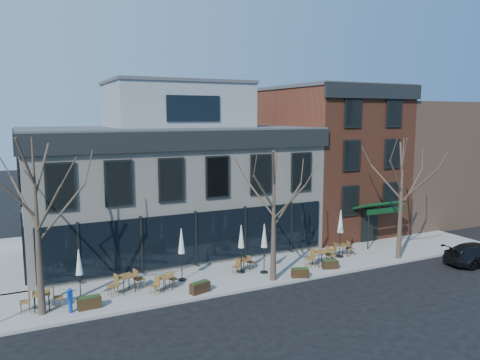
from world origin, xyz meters
name	(u,v)px	position (x,y,z in m)	size (l,w,h in m)	color
ground	(196,269)	(0.00, 0.00, 0.00)	(120.00, 120.00, 0.00)	black
sidewalk_front	(262,271)	(3.25, -2.15, 0.07)	(33.50, 4.70, 0.15)	gray
corner_building	(169,179)	(0.07, 5.07, 4.72)	(18.39, 10.39, 11.10)	beige
red_brick_building	(328,158)	(13.00, 4.98, 5.64)	(8.20, 11.78, 11.18)	brown
bg_building	(412,160)	(23.00, 6.00, 5.00)	(12.00, 12.00, 10.00)	#8C664C
tree_corner	(37,225)	(-8.49, -3.20, 4.25)	(3.93, 3.98, 7.92)	#382B21
tree_mid	(274,214)	(3.01, -3.90, 3.79)	(3.50, 3.55, 7.04)	#382B21
tree_right	(401,197)	(12.01, -3.90, 4.02)	(3.72, 3.77, 7.48)	#382B21
parked_sedan	(479,254)	(15.80, -6.64, 0.65)	(1.83, 4.50, 1.31)	black
call_box	(70,300)	(-7.34, -3.61, 0.77)	(0.23, 0.23, 1.16)	#0D3BB5
cafe_set_0	(42,299)	(-8.48, -2.69, 0.66)	(1.91, 0.80, 0.99)	brown
cafe_set_1	(126,282)	(-4.53, -2.21, 0.69)	(2.04, 1.03, 1.05)	brown
cafe_set_2	(164,282)	(-2.74, -2.84, 0.60)	(1.70, 1.05, 0.88)	brown
cafe_set_3	(244,264)	(2.19, -1.94, 0.57)	(1.59, 0.85, 0.82)	brown
cafe_set_4	(320,256)	(6.77, -2.94, 0.69)	(2.00, 0.81, 1.05)	brown
cafe_set_5	(341,249)	(9.00, -2.08, 0.62)	(1.78, 0.79, 0.92)	brown
umbrella_0	(79,265)	(-6.77, -2.61, 2.00)	(0.42, 0.42, 2.62)	black
umbrella_1	(181,244)	(-1.46, -1.82, 2.17)	(0.46, 0.46, 2.86)	black
umbrella_2	(241,239)	(1.97, -2.07, 2.10)	(0.44, 0.44, 2.76)	black
umbrella_3	(264,238)	(3.11, -2.68, 2.14)	(0.45, 0.45, 2.83)	black
umbrella_4	(340,224)	(8.82, -2.13, 2.26)	(0.48, 0.48, 2.99)	black
planter_0	(89,302)	(-6.50, -3.50, 0.44)	(1.06, 0.46, 0.59)	#322210
planter_1	(200,287)	(-1.22, -3.91, 0.44)	(1.10, 0.66, 0.58)	#311C10
planter_2	(300,273)	(4.53, -4.20, 0.41)	(1.01, 0.69, 0.53)	#312010
planter_3	(330,264)	(6.92, -3.71, 0.40)	(0.98, 0.63, 0.51)	black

